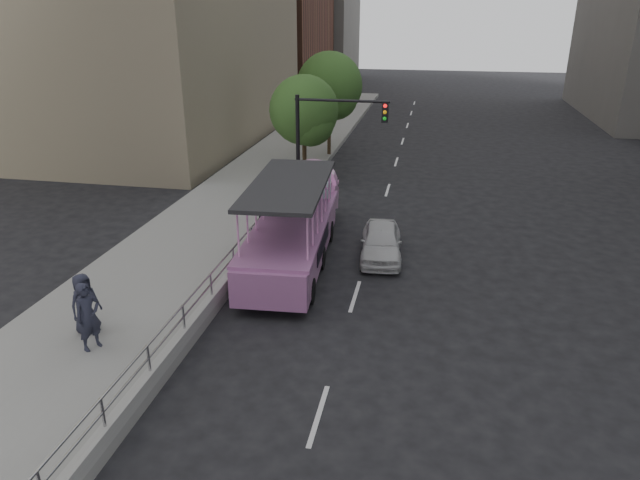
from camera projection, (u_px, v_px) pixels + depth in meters
ground at (297, 362)px, 15.14m from camera, size 160.00×160.00×0.00m
sidewalk at (223, 217)px, 25.22m from camera, size 5.50×80.00×0.30m
kerb_wall at (212, 300)px, 17.35m from camera, size 0.24×30.00×0.36m
guardrail at (211, 280)px, 17.10m from camera, size 0.07×22.00×0.71m
duck_boat at (296, 225)px, 21.29m from camera, size 3.02×9.92×3.25m
car at (381, 242)px, 21.28m from camera, size 1.81×3.82×1.26m
pedestrian_near at (88, 316)px, 14.87m from camera, size 0.73×0.83×1.90m
pedestrian_far at (85, 303)px, 15.68m from camera, size 0.86×1.01×1.76m
parking_sign at (260, 209)px, 21.00m from camera, size 0.21×0.65×3.00m
traffic_signal at (324, 134)px, 25.49m from camera, size 4.20×0.32×5.20m
street_tree_near at (306, 113)px, 28.78m from camera, size 3.52×3.52×5.72m
street_tree_far at (331, 88)px, 34.01m from camera, size 3.97×3.97×6.45m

